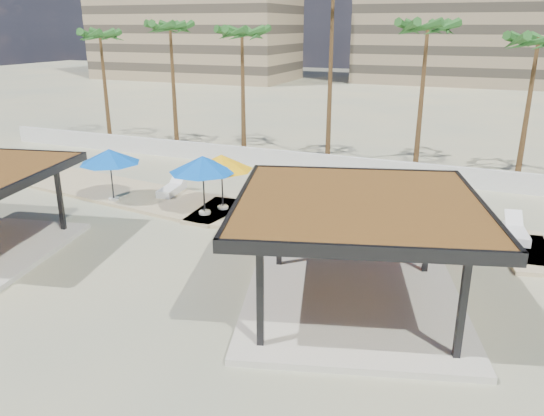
{
  "coord_description": "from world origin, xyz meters",
  "views": [
    {
      "loc": [
        7.18,
        -15.51,
        8.93
      ],
      "look_at": [
        -1.2,
        4.6,
        1.4
      ],
      "focal_mm": 35.0,
      "sensor_mm": 36.0,
      "label": 1
    }
  ],
  "objects": [
    {
      "name": "umbrella_b",
      "position": [
        -4.82,
        6.85,
        2.57
      ],
      "size": [
        3.62,
        3.62,
        2.78
      ],
      "rotation": [
        0.0,
        0.0,
        -0.17
      ],
      "color": "beige",
      "rests_on": "promenade"
    },
    {
      "name": "palm_f",
      "position": [
        9.0,
        18.6,
        7.81
      ],
      "size": [
        3.0,
        3.0,
        8.96
      ],
      "color": "brown",
      "rests_on": "ground"
    },
    {
      "name": "palm_c",
      "position": [
        -9.0,
        18.1,
        8.12
      ],
      "size": [
        3.0,
        3.0,
        9.28
      ],
      "color": "brown",
      "rests_on": "ground"
    },
    {
      "name": "umbrella_c",
      "position": [
        4.91,
        5.8,
        2.13
      ],
      "size": [
        2.9,
        2.9,
        2.27
      ],
      "rotation": [
        0.0,
        0.0,
        0.15
      ],
      "color": "beige",
      "rests_on": "promenade"
    },
    {
      "name": "lounger_a",
      "position": [
        -8.65,
        8.17,
        0.4
      ],
      "size": [
        1.08,
        2.49,
        0.91
      ],
      "rotation": [
        0.0,
        0.0,
        1.7
      ],
      "color": "white",
      "rests_on": "promenade"
    },
    {
      "name": "pavilion_central",
      "position": [
        3.67,
        -0.08,
        2.3
      ],
      "size": [
        9.41,
        9.41,
        3.85
      ],
      "rotation": [
        0.0,
        0.0,
        0.28
      ],
      "color": "beige",
      "rests_on": "ground"
    },
    {
      "name": "umbrella_a",
      "position": [
        -10.75,
        5.8,
        2.55
      ],
      "size": [
        3.58,
        3.58,
        2.76
      ],
      "rotation": [
        0.0,
        0.0,
        0.17
      ],
      "color": "beige",
      "rests_on": "promenade"
    },
    {
      "name": "palm_b",
      "position": [
        -15.0,
        18.7,
        8.45
      ],
      "size": [
        3.0,
        3.0,
        9.63
      ],
      "color": "brown",
      "rests_on": "ground"
    },
    {
      "name": "promenade",
      "position": [
        2.0,
        7.67,
        0.06
      ],
      "size": [
        44.45,
        7.97,
        0.24
      ],
      "color": "#C6B284",
      "rests_on": "ground"
    },
    {
      "name": "ground",
      "position": [
        0.0,
        0.0,
        0.0
      ],
      "size": [
        200.0,
        200.0,
        0.0
      ],
      "primitive_type": "plane",
      "color": "#C8B784",
      "rests_on": "ground"
    },
    {
      "name": "lounger_b",
      "position": [
        8.75,
        8.32,
        0.4
      ],
      "size": [
        1.13,
        2.47,
        0.9
      ],
      "rotation": [
        0.0,
        0.0,
        1.73
      ],
      "color": "white",
      "rests_on": "promenade"
    },
    {
      "name": "palm_a",
      "position": [
        -21.0,
        18.3,
        7.92
      ],
      "size": [
        3.0,
        3.0,
        9.07
      ],
      "color": "brown",
      "rests_on": "ground"
    },
    {
      "name": "umbrella_f",
      "position": [
        -5.27,
        5.8,
        2.68
      ],
      "size": [
        4.26,
        4.26,
        2.9
      ],
      "rotation": [
        0.0,
        0.0,
        -0.39
      ],
      "color": "beige",
      "rests_on": "promenade"
    },
    {
      "name": "boundary_wall",
      "position": [
        0.0,
        16.0,
        0.6
      ],
      "size": [
        56.0,
        0.3,
        1.2
      ],
      "primitive_type": "cube",
      "color": "silver",
      "rests_on": "ground"
    },
    {
      "name": "palm_e",
      "position": [
        3.0,
        18.4,
        8.47
      ],
      "size": [
        3.0,
        3.0,
        9.66
      ],
      "color": "brown",
      "rests_on": "ground"
    }
  ]
}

